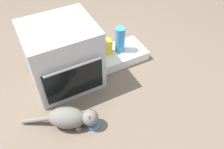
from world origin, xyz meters
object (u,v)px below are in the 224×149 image
object	(u,v)px
pantry_cabinet	(120,54)
water_bottle	(120,40)
food_bowl	(94,124)
oven	(63,56)
snack_bag	(106,47)
cat	(71,118)

from	to	relation	value
pantry_cabinet	water_bottle	xyz separation A→B (m)	(-0.01, 0.01, 0.20)
food_bowl	water_bottle	size ratio (longest dim) A/B	0.40
oven	snack_bag	size ratio (longest dim) A/B	3.71
pantry_cabinet	water_bottle	bearing A→B (deg)	112.58
pantry_cabinet	water_bottle	size ratio (longest dim) A/B	1.87
oven	food_bowl	bearing A→B (deg)	-88.84
food_bowl	water_bottle	distance (m)	1.00
pantry_cabinet	cat	world-z (taller)	cat
pantry_cabinet	food_bowl	bearing A→B (deg)	-133.42
cat	snack_bag	xyz separation A→B (m)	(0.66, 0.64, 0.08)
oven	cat	distance (m)	0.62
snack_bag	pantry_cabinet	bearing A→B (deg)	-11.18
oven	pantry_cabinet	bearing A→B (deg)	3.97
oven	snack_bag	bearing A→B (deg)	9.02
oven	pantry_cabinet	size ratio (longest dim) A/B	1.19
oven	food_bowl	size ratio (longest dim) A/B	5.60
food_bowl	cat	size ratio (longest dim) A/B	0.19
food_bowl	water_bottle	xyz separation A→B (m)	(0.66, 0.71, 0.23)
cat	snack_bag	size ratio (longest dim) A/B	3.45
oven	food_bowl	distance (m)	0.72
pantry_cabinet	oven	bearing A→B (deg)	-176.03
food_bowl	snack_bag	distance (m)	0.90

